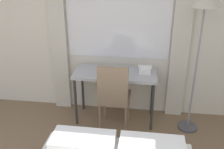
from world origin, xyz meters
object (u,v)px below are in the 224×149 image
desk (115,77)px  telephone (145,69)px  book (111,72)px  desk_chair (114,94)px  standing_lamp (205,5)px

desk → telephone: bearing=7.7°
telephone → book: 0.46m
desk_chair → telephone: size_ratio=5.51×
standing_lamp → book: 1.41m
desk → book: (-0.06, -0.02, 0.09)m
desk_chair → standing_lamp: bearing=11.8°
desk → standing_lamp: standing_lamp is taller
desk_chair → telephone: (0.38, 0.32, 0.23)m
standing_lamp → telephone: size_ratio=10.84×
desk → desk_chair: (0.02, -0.27, -0.11)m
standing_lamp → telephone: (-0.63, 0.14, -0.88)m
desk_chair → standing_lamp: size_ratio=0.51×
telephone → desk_chair: bearing=-139.4°
desk → standing_lamp: bearing=-4.7°
telephone → book: telephone is taller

